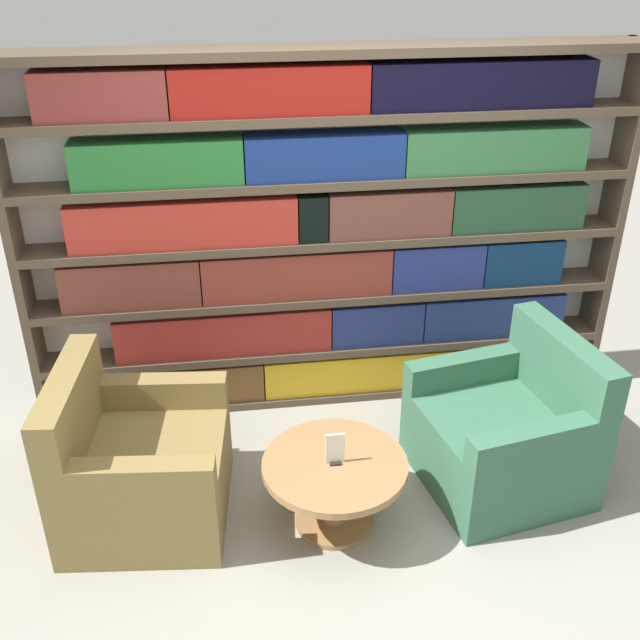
% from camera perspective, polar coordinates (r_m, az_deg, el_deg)
% --- Properties ---
extents(ground_plane, '(14.00, 14.00, 0.00)m').
position_cam_1_polar(ground_plane, '(3.90, 3.68, -16.96)').
color(ground_plane, gray).
extents(bookshelf, '(3.58, 0.30, 2.17)m').
position_cam_1_polar(bookshelf, '(4.48, 0.82, 6.11)').
color(bookshelf, silver).
rests_on(bookshelf, ground_plane).
extents(armchair_left, '(0.88, 0.90, 0.85)m').
position_cam_1_polar(armchair_left, '(3.99, -13.68, -10.83)').
color(armchair_left, olive).
rests_on(armchair_left, ground_plane).
extents(armchair_right, '(0.94, 0.96, 0.85)m').
position_cam_1_polar(armchair_right, '(4.22, 14.02, -8.43)').
color(armchair_right, '#336047').
rests_on(armchair_right, ground_plane).
extents(coffee_table, '(0.73, 0.73, 0.40)m').
position_cam_1_polar(coffee_table, '(3.83, 1.12, -12.08)').
color(coffee_table, olive).
rests_on(coffee_table, ground_plane).
extents(table_sign, '(0.09, 0.06, 0.17)m').
position_cam_1_polar(table_sign, '(3.71, 1.15, -9.90)').
color(table_sign, black).
rests_on(table_sign, coffee_table).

